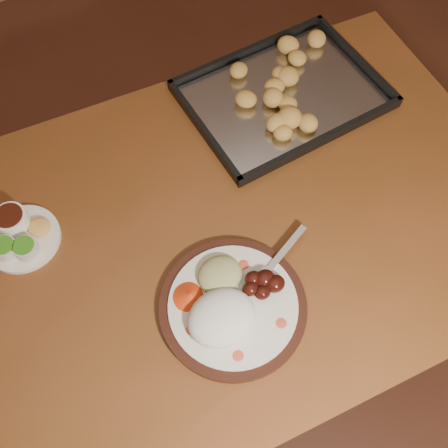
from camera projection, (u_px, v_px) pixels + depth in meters
ground at (193, 327)px, 1.76m from camera, size 4.00×4.00×0.00m
dining_table at (199, 253)px, 1.18m from camera, size 1.58×1.03×0.75m
dinner_plate at (229, 305)px, 0.99m from camera, size 0.37×0.30×0.07m
condiment_saucer at (19, 235)px, 1.07m from camera, size 0.16×0.16×0.05m
baking_tray at (283, 93)px, 1.26m from camera, size 0.48×0.36×0.05m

